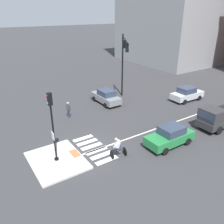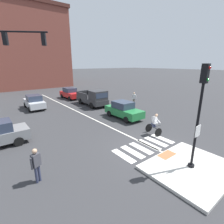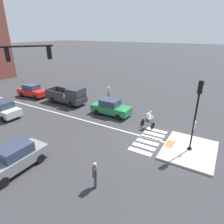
{
  "view_description": "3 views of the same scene",
  "coord_description": "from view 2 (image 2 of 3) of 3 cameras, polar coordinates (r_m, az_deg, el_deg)",
  "views": [
    {
      "loc": [
        13.76,
        -6.96,
        10.01
      ],
      "look_at": [
        -1.45,
        3.14,
        1.95
      ],
      "focal_mm": 37.23,
      "sensor_mm": 36.0,
      "label": 1
    },
    {
      "loc": [
        -7.75,
        -5.96,
        5.22
      ],
      "look_at": [
        0.25,
        4.29,
        1.42
      ],
      "focal_mm": 26.75,
      "sensor_mm": 36.0,
      "label": 2
    },
    {
      "loc": [
        -13.21,
        -3.9,
        8.04
      ],
      "look_at": [
        0.18,
        4.06,
        1.61
      ],
      "focal_mm": 31.14,
      "sensor_mm": 36.0,
      "label": 3
    }
  ],
  "objects": [
    {
      "name": "signal_pole",
      "position": [
        8.68,
        27.8,
        0.89
      ],
      "size": [
        0.44,
        0.38,
        5.07
      ],
      "color": "black",
      "rests_on": "traffic_island"
    },
    {
      "name": "crosswalk_stripe_f",
      "position": [
        12.7,
        16.86,
        -8.69
      ],
      "size": [
        0.44,
        1.8,
        0.01
      ],
      "primitive_type": "cube",
      "color": "silver",
      "rests_on": "ground"
    },
    {
      "name": "ground_plane",
      "position": [
        11.08,
        13.02,
        -12.25
      ],
      "size": [
        300.0,
        300.0,
        0.0
      ],
      "primitive_type": "plane",
      "color": "#333335"
    },
    {
      "name": "cyclist",
      "position": [
        12.93,
        14.32,
        -3.88
      ],
      "size": [
        0.82,
        1.18,
        1.68
      ],
      "color": "black",
      "rests_on": "ground"
    },
    {
      "name": "crosswalk_stripe_e",
      "position": [
        12.14,
        14.75,
        -9.72
      ],
      "size": [
        0.44,
        1.8,
        0.01
      ],
      "primitive_type": "cube",
      "color": "silver",
      "rests_on": "ground"
    },
    {
      "name": "lane_centre_line",
      "position": [
        18.61,
        -10.82,
        -0.28
      ],
      "size": [
        0.14,
        28.0,
        0.01
      ],
      "primitive_type": "cube",
      "color": "silver",
      "rests_on": "ground"
    },
    {
      "name": "pickup_truck_charcoal_eastbound_far",
      "position": [
        21.28,
        -6.35,
        4.69
      ],
      "size": [
        2.15,
        5.14,
        2.08
      ],
      "color": "#2D2D30",
      "rests_on": "ground"
    },
    {
      "name": "pedestrian_waiting_far_side",
      "position": [
        21.72,
        7.53,
        4.9
      ],
      "size": [
        0.35,
        0.5,
        1.67
      ],
      "color": "#6B6051",
      "rests_on": "ground"
    },
    {
      "name": "tactile_pad_front",
      "position": [
        10.42,
        18.23,
        -13.69
      ],
      "size": [
        1.1,
        0.6,
        0.01
      ],
      "primitive_type": "cube",
      "color": "#DB5B38",
      "rests_on": "traffic_island"
    },
    {
      "name": "car_red_eastbound_distant",
      "position": [
        26.53,
        -14.07,
        6.24
      ],
      "size": [
        2.01,
        4.18,
        1.64
      ],
      "color": "red",
      "rests_on": "ground"
    },
    {
      "name": "traffic_island",
      "position": [
        9.89,
        25.28,
        -16.79
      ],
      "size": [
        4.41,
        3.55,
        0.15
      ],
      "primitive_type": "cube",
      "color": "beige",
      "rests_on": "ground"
    },
    {
      "name": "crosswalk_stripe_c",
      "position": [
        11.08,
        9.86,
        -12.03
      ],
      "size": [
        0.44,
        1.8,
        0.01
      ],
      "primitive_type": "cube",
      "color": "silver",
      "rests_on": "ground"
    },
    {
      "name": "crosswalk_stripe_d",
      "position": [
        11.6,
        12.43,
        -10.84
      ],
      "size": [
        0.44,
        1.8,
        0.01
      ],
      "primitive_type": "cube",
      "color": "silver",
      "rests_on": "ground"
    },
    {
      "name": "car_silver_westbound_distant",
      "position": [
        21.92,
        -25.05,
        3.14
      ],
      "size": [
        1.93,
        4.14,
        1.64
      ],
      "color": "silver",
      "rests_on": "ground"
    },
    {
      "name": "pedestrian_at_curb_left",
      "position": [
        8.42,
        -24.5,
        -15.53
      ],
      "size": [
        0.5,
        0.36,
        1.67
      ],
      "color": "#2D334C",
      "rests_on": "ground"
    },
    {
      "name": "car_green_eastbound_mid",
      "position": [
        16.46,
        3.97,
        0.71
      ],
      "size": [
        1.85,
        4.1,
        1.64
      ],
      "color": "#237A3D",
      "rests_on": "ground"
    },
    {
      "name": "crosswalk_stripe_a",
      "position": [
        10.14,
        3.89,
        -14.69
      ],
      "size": [
        0.44,
        1.8,
        0.01
      ],
      "primitive_type": "cube",
      "color": "silver",
      "rests_on": "ground"
    },
    {
      "name": "crosswalk_stripe_b",
      "position": [
        10.6,
        7.03,
        -13.32
      ],
      "size": [
        0.44,
        1.8,
        0.01
      ],
      "primitive_type": "cube",
      "color": "silver",
      "rests_on": "ground"
    },
    {
      "name": "building_corner_right",
      "position": [
        47.08,
        -28.51,
        18.53
      ],
      "size": [
        17.11,
        18.72,
        17.11
      ],
      "color": "brown",
      "rests_on": "ground"
    }
  ]
}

